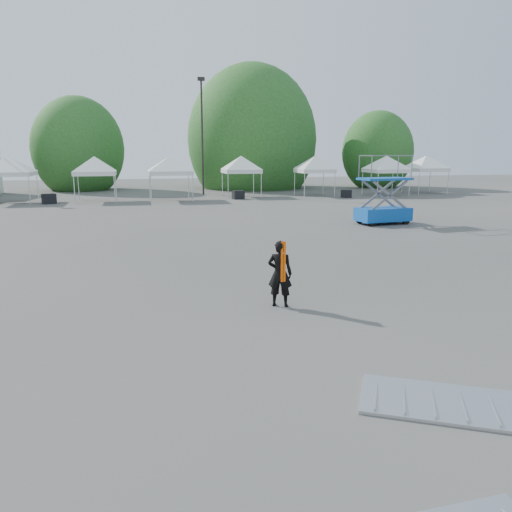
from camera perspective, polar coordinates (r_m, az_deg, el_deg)
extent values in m
plane|color=#474442|center=(12.66, -0.47, -4.76)|extent=(120.00, 120.00, 0.00)
cylinder|color=black|center=(44.22, -6.16, 13.18)|extent=(0.16, 0.16, 9.50)
cube|color=black|center=(44.62, -6.30, 19.48)|extent=(0.60, 0.25, 0.30)
cylinder|color=#382314|center=(52.16, -19.44, 8.39)|extent=(0.36, 0.36, 2.27)
ellipsoid|color=#224F1A|center=(52.10, -19.66, 11.46)|extent=(4.16, 4.16, 4.78)
cylinder|color=#382314|center=(52.21, -0.45, 9.34)|extent=(0.36, 0.36, 2.80)
ellipsoid|color=#224F1A|center=(52.18, -0.46, 13.12)|extent=(5.12, 5.12, 5.89)
cylinder|color=#382314|center=(54.79, 13.56, 8.76)|extent=(0.36, 0.36, 2.10)
ellipsoid|color=#224F1A|center=(54.73, 13.70, 11.47)|extent=(3.84, 3.84, 4.42)
cylinder|color=silver|center=(38.93, -24.48, 6.88)|extent=(0.06, 0.06, 2.00)
cylinder|color=silver|center=(42.02, -23.69, 7.23)|extent=(0.06, 0.06, 2.00)
cube|color=white|center=(40.73, -26.40, 8.41)|extent=(3.35, 3.35, 0.30)
pyramid|color=white|center=(40.71, -26.56, 10.16)|extent=(4.74, 4.74, 1.10)
cylinder|color=silver|center=(38.26, -20.05, 7.15)|extent=(0.06, 0.06, 2.00)
cylinder|color=silver|center=(38.05, -15.86, 7.39)|extent=(0.06, 0.06, 2.00)
cylinder|color=silver|center=(41.02, -19.62, 7.45)|extent=(0.06, 0.06, 2.00)
cylinder|color=silver|center=(40.82, -15.71, 7.67)|extent=(0.06, 0.06, 2.00)
cube|color=white|center=(39.46, -17.91, 8.99)|extent=(2.98, 2.98, 0.30)
pyramid|color=white|center=(39.43, -18.03, 10.80)|extent=(4.21, 4.21, 1.10)
cylinder|color=silver|center=(37.45, -11.91, 7.52)|extent=(0.06, 0.06, 2.00)
cylinder|color=silver|center=(37.65, -7.24, 7.70)|extent=(0.06, 0.06, 2.00)
cylinder|color=silver|center=(40.48, -12.05, 7.82)|extent=(0.06, 0.06, 2.00)
cylinder|color=silver|center=(40.68, -7.72, 7.98)|extent=(0.06, 0.06, 2.00)
cube|color=white|center=(38.98, -9.79, 9.35)|extent=(3.25, 3.25, 0.30)
pyramid|color=white|center=(38.95, -9.85, 11.19)|extent=(4.59, 4.59, 1.10)
cylinder|color=silver|center=(40.15, -3.21, 8.02)|extent=(0.06, 0.06, 2.00)
cylinder|color=silver|center=(40.72, 0.60, 8.09)|extent=(0.06, 0.06, 2.00)
cylinder|color=silver|center=(42.82, -3.87, 8.25)|extent=(0.06, 0.06, 2.00)
cylinder|color=silver|center=(43.36, -0.28, 8.32)|extent=(0.06, 0.06, 2.00)
cube|color=white|center=(41.68, -1.70, 9.66)|extent=(2.92, 2.92, 0.30)
pyramid|color=white|center=(41.66, -1.71, 11.38)|extent=(4.13, 4.13, 1.10)
cylinder|color=silver|center=(41.12, 5.57, 8.07)|extent=(0.06, 0.06, 2.00)
cylinder|color=silver|center=(42.05, 9.00, 8.07)|extent=(0.06, 0.06, 2.00)
cylinder|color=silver|center=(43.62, 4.43, 8.30)|extent=(0.06, 0.06, 2.00)
cylinder|color=silver|center=(44.49, 7.70, 8.30)|extent=(0.06, 0.06, 2.00)
cube|color=white|center=(42.75, 6.71, 9.64)|extent=(2.83, 2.83, 0.30)
pyramid|color=white|center=(42.72, 6.75, 11.31)|extent=(4.01, 4.01, 1.10)
cylinder|color=silver|center=(42.32, 13.74, 7.90)|extent=(0.06, 0.06, 2.00)
cylinder|color=silver|center=(43.70, 17.14, 7.83)|extent=(0.06, 0.06, 2.00)
cylinder|color=silver|center=(44.90, 12.06, 8.18)|extent=(0.06, 0.06, 2.00)
cylinder|color=silver|center=(46.20, 15.32, 8.12)|extent=(0.06, 0.06, 2.00)
cube|color=white|center=(44.20, 14.64, 9.41)|extent=(3.08, 3.08, 0.30)
pyramid|color=white|center=(44.18, 14.72, 11.03)|extent=(4.36, 4.36, 1.10)
cylinder|color=silver|center=(46.10, 18.14, 7.94)|extent=(0.06, 0.06, 2.00)
cylinder|color=silver|center=(47.65, 21.10, 7.85)|extent=(0.06, 0.06, 2.00)
cylinder|color=silver|center=(48.56, 16.38, 8.21)|extent=(0.06, 0.06, 2.00)
cylinder|color=silver|center=(50.03, 19.25, 8.13)|extent=(0.06, 0.06, 2.00)
cube|color=white|center=(48.02, 18.81, 9.32)|extent=(3.05, 3.05, 0.30)
pyramid|color=white|center=(48.00, 18.90, 10.81)|extent=(4.32, 4.32, 1.10)
imported|color=black|center=(11.78, 2.75, -2.03)|extent=(0.69, 0.59, 1.59)
cube|color=#FF5405|center=(11.55, 2.98, -0.67)|extent=(0.13, 0.02, 0.96)
cube|color=#0D48AB|center=(26.40, 14.30, 4.66)|extent=(2.83, 1.67, 0.67)
cube|color=#0D48AB|center=(26.25, 14.50, 8.53)|extent=(2.71, 1.60, 0.11)
cylinder|color=black|center=(25.42, 13.12, 3.76)|extent=(0.42, 0.22, 0.40)
cylinder|color=black|center=(26.58, 16.75, 3.91)|extent=(0.42, 0.22, 0.40)
cylinder|color=black|center=(26.34, 11.77, 4.10)|extent=(0.42, 0.22, 0.40)
cylinder|color=black|center=(27.47, 15.34, 4.23)|extent=(0.42, 0.22, 0.40)
cube|color=#A7AAB0|center=(8.04, 21.09, -15.45)|extent=(2.76, 2.28, 0.06)
cube|color=black|center=(38.76, -22.58, 6.06)|extent=(1.10, 0.98, 0.71)
cube|color=black|center=(39.47, -2.05, 7.00)|extent=(0.96, 0.80, 0.67)
cube|color=black|center=(41.45, 10.27, 7.02)|extent=(0.93, 0.80, 0.62)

